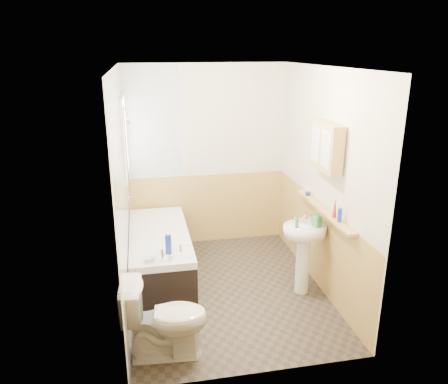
{
  "coord_description": "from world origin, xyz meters",
  "views": [
    {
      "loc": [
        -0.89,
        -4.38,
        2.68
      ],
      "look_at": [
        0.0,
        0.15,
        1.15
      ],
      "focal_mm": 35.0,
      "sensor_mm": 36.0,
      "label": 1
    }
  ],
  "objects": [
    {
      "name": "floor",
      "position": [
        0.0,
        0.0,
        0.0
      ],
      "size": [
        2.8,
        2.8,
        0.0
      ],
      "primitive_type": "plane",
      "color": "#2E2720",
      "rests_on": "ground"
    },
    {
      "name": "ceiling",
      "position": [
        0.0,
        0.0,
        2.5
      ],
      "size": [
        2.8,
        2.8,
        0.0
      ],
      "primitive_type": "plane",
      "rotation": [
        3.14,
        0.0,
        0.0
      ],
      "color": "white",
      "rests_on": "ground"
    },
    {
      "name": "wall_back",
      "position": [
        0.0,
        1.41,
        1.25
      ],
      "size": [
        2.2,
        0.02,
        2.5
      ],
      "primitive_type": "cube",
      "color": "beige",
      "rests_on": "ground"
    },
    {
      "name": "wall_front",
      "position": [
        0.0,
        -1.41,
        1.25
      ],
      "size": [
        2.2,
        0.02,
        2.5
      ],
      "primitive_type": "cube",
      "color": "beige",
      "rests_on": "ground"
    },
    {
      "name": "wall_left",
      "position": [
        -1.11,
        0.0,
        1.25
      ],
      "size": [
        0.02,
        2.8,
        2.5
      ],
      "primitive_type": "cube",
      "color": "beige",
      "rests_on": "ground"
    },
    {
      "name": "wall_right",
      "position": [
        1.11,
        0.0,
        1.25
      ],
      "size": [
        0.02,
        2.8,
        2.5
      ],
      "primitive_type": "cube",
      "color": "beige",
      "rests_on": "ground"
    },
    {
      "name": "wainscot_right",
      "position": [
        1.09,
        0.0,
        0.5
      ],
      "size": [
        0.01,
        2.8,
        1.0
      ],
      "primitive_type": "cube",
      "color": "tan",
      "rests_on": "wall_right"
    },
    {
      "name": "wainscot_front",
      "position": [
        0.0,
        -1.39,
        0.5
      ],
      "size": [
        2.2,
        0.01,
        1.0
      ],
      "primitive_type": "cube",
      "color": "tan",
      "rests_on": "wall_front"
    },
    {
      "name": "wainscot_back",
      "position": [
        0.0,
        1.39,
        0.5
      ],
      "size": [
        2.2,
        0.01,
        1.0
      ],
      "primitive_type": "cube",
      "color": "tan",
      "rests_on": "wall_back"
    },
    {
      "name": "tile_cladding_left",
      "position": [
        -1.09,
        0.0,
        1.25
      ],
      "size": [
        0.01,
        2.8,
        2.5
      ],
      "primitive_type": "cube",
      "color": "white",
      "rests_on": "wall_left"
    },
    {
      "name": "tile_return_back",
      "position": [
        -0.73,
        1.39,
        1.75
      ],
      "size": [
        0.75,
        0.01,
        1.5
      ],
      "primitive_type": "cube",
      "color": "white",
      "rests_on": "wall_back"
    },
    {
      "name": "window",
      "position": [
        -1.06,
        0.95,
        1.65
      ],
      "size": [
        0.03,
        0.79,
        0.99
      ],
      "color": "white",
      "rests_on": "wall_left"
    },
    {
      "name": "bathtub",
      "position": [
        -0.73,
        0.48,
        0.3
      ],
      "size": [
        0.7,
        1.7,
        0.72
      ],
      "color": "black",
      "rests_on": "floor"
    },
    {
      "name": "shower_riser",
      "position": [
        -1.04,
        0.61,
        1.62
      ],
      "size": [
        0.1,
        0.08,
        1.14
      ],
      "color": "silver",
      "rests_on": "wall_left"
    },
    {
      "name": "toilet",
      "position": [
        -0.76,
        -1.0,
        0.37
      ],
      "size": [
        0.79,
        0.48,
        0.75
      ],
      "primitive_type": "imported",
      "rotation": [
        0.0,
        0.0,
        1.5
      ],
      "color": "white",
      "rests_on": "floor"
    },
    {
      "name": "sink",
      "position": [
        0.84,
        -0.2,
        0.59
      ],
      "size": [
        0.48,
        0.39,
        0.94
      ],
      "rotation": [
        0.0,
        0.0,
        -0.05
      ],
      "color": "white",
      "rests_on": "floor"
    },
    {
      "name": "pine_shelf",
      "position": [
        1.04,
        -0.22,
        0.99
      ],
      "size": [
        0.1,
        1.4,
        0.03
      ],
      "primitive_type": "cube",
      "color": "tan",
      "rests_on": "wall_right"
    },
    {
      "name": "medicine_cabinet",
      "position": [
        1.01,
        -0.23,
        1.7
      ],
      "size": [
        0.14,
        0.55,
        0.5
      ],
      "color": "tan",
      "rests_on": "wall_right"
    },
    {
      "name": "foam_can",
      "position": [
        1.04,
        -0.6,
        1.08
      ],
      "size": [
        0.05,
        0.05,
        0.14
      ],
      "primitive_type": "cylinder",
      "rotation": [
        0.0,
        0.0,
        -0.15
      ],
      "color": "#19339E",
      "rests_on": "pine_shelf"
    },
    {
      "name": "green_bottle",
      "position": [
        1.04,
        -0.48,
        1.12
      ],
      "size": [
        0.05,
        0.05,
        0.22
      ],
      "primitive_type": "cone",
      "rotation": [
        0.0,
        0.0,
        -0.11
      ],
      "color": "maroon",
      "rests_on": "pine_shelf"
    },
    {
      "name": "black_jar",
      "position": [
        1.04,
        0.25,
        1.03
      ],
      "size": [
        0.06,
        0.06,
        0.04
      ],
      "primitive_type": "cylinder",
      "rotation": [
        0.0,
        0.0,
        -0.0
      ],
      "color": "navy",
      "rests_on": "pine_shelf"
    },
    {
      "name": "soap_bottle",
      "position": [
        0.95,
        -0.27,
        0.87
      ],
      "size": [
        0.14,
        0.19,
        0.08
      ],
      "primitive_type": "imported",
      "rotation": [
        0.0,
        0.0,
        0.41
      ],
      "color": "#388447",
      "rests_on": "sink"
    },
    {
      "name": "clear_bottle",
      "position": [
        0.72,
        -0.25,
        0.88
      ],
      "size": [
        0.05,
        0.05,
        0.11
      ],
      "primitive_type": "cylinder",
      "rotation": [
        0.0,
        0.0,
        0.19
      ],
      "color": "#388447",
      "rests_on": "sink"
    },
    {
      "name": "blue_gel",
      "position": [
        -0.66,
        -0.11,
        0.69
      ],
      "size": [
        0.07,
        0.06,
        0.22
      ],
      "primitive_type": "cube",
      "rotation": [
        0.0,
        0.0,
        -0.31
      ],
      "color": "#19339E",
      "rests_on": "bathtub"
    },
    {
      "name": "cream_jar",
      "position": [
        -0.88,
        -0.26,
        0.6
      ],
      "size": [
        0.09,
        0.09,
        0.05
      ],
      "primitive_type": "cylinder",
      "rotation": [
        0.0,
        0.0,
        0.11
      ],
      "color": "silver",
      "rests_on": "bathtub"
    },
    {
      "name": "orange_bottle",
      "position": [
        -0.52,
        -0.08,
        0.62
      ],
      "size": [
        0.03,
        0.03,
        0.08
      ],
      "primitive_type": "cylinder",
      "rotation": [
        0.0,
        0.0,
        0.43
      ],
      "color": "orange",
      "rests_on": "bathtub"
    }
  ]
}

